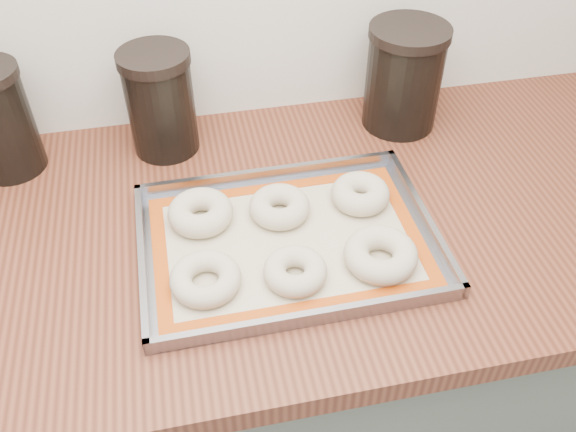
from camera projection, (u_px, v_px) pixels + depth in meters
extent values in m
cube|color=#586256|center=(233.00, 382.00, 1.31)|extent=(3.00, 0.65, 0.86)
cube|color=brown|center=(216.00, 234.00, 1.01)|extent=(3.06, 0.68, 0.04)
cube|color=gray|center=(288.00, 243.00, 0.96)|extent=(0.46, 0.33, 0.00)
cube|color=gray|center=(269.00, 174.00, 1.07)|extent=(0.46, 0.01, 0.02)
cube|color=gray|center=(313.00, 318.00, 0.84)|extent=(0.46, 0.01, 0.02)
cube|color=gray|center=(142.00, 260.00, 0.92)|extent=(0.01, 0.33, 0.02)
cube|color=gray|center=(423.00, 216.00, 0.99)|extent=(0.01, 0.33, 0.02)
cube|color=#C6B793|center=(288.00, 242.00, 0.96)|extent=(0.42, 0.29, 0.00)
cube|color=#B4420C|center=(272.00, 187.00, 1.05)|extent=(0.42, 0.03, 0.00)
cube|color=#B4420C|center=(308.00, 307.00, 0.86)|extent=(0.42, 0.03, 0.00)
cube|color=#B4420C|center=(160.00, 261.00, 0.93)|extent=(0.02, 0.25, 0.00)
cube|color=#B4420C|center=(408.00, 223.00, 0.99)|extent=(0.02, 0.25, 0.00)
torus|color=#C3B297|center=(206.00, 279.00, 0.88)|extent=(0.12, 0.12, 0.03)
torus|color=#C3B297|center=(295.00, 271.00, 0.89)|extent=(0.12, 0.12, 0.03)
torus|color=#C3B297|center=(381.00, 255.00, 0.91)|extent=(0.13, 0.13, 0.04)
torus|color=#C3B297|center=(200.00, 213.00, 0.98)|extent=(0.11, 0.11, 0.04)
torus|color=#C3B297|center=(280.00, 207.00, 0.99)|extent=(0.11, 0.11, 0.04)
torus|color=#C3B297|center=(360.00, 194.00, 1.01)|extent=(0.10, 0.10, 0.04)
cylinder|color=black|center=(161.00, 107.00, 1.09)|extent=(0.12, 0.12, 0.17)
cylinder|color=black|center=(153.00, 58.00, 1.02)|extent=(0.13, 0.13, 0.02)
cylinder|color=black|center=(403.00, 82.00, 1.15)|extent=(0.14, 0.14, 0.18)
cylinder|color=black|center=(410.00, 32.00, 1.08)|extent=(0.15, 0.15, 0.02)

